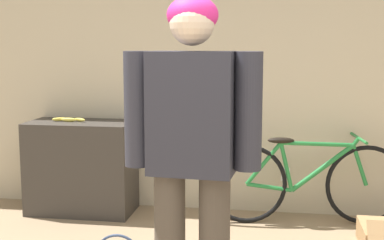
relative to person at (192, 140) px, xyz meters
name	(u,v)px	position (x,y,z in m)	size (l,w,h in m)	color
wall_back	(225,67)	(-0.03, 2.06, 0.28)	(8.00, 0.07, 2.60)	beige
side_shelf	(82,167)	(-1.28, 1.78, -0.61)	(0.93, 0.47, 0.82)	#38332D
person	(192,140)	(0.00, 0.00, 0.00)	(0.71, 0.27, 1.74)	#4C4238
bicycle	(306,181)	(0.68, 1.76, -0.65)	(1.66, 0.46, 0.75)	black
banana	(69,120)	(-1.39, 1.77, -0.18)	(0.32, 0.09, 0.04)	#EAD64C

